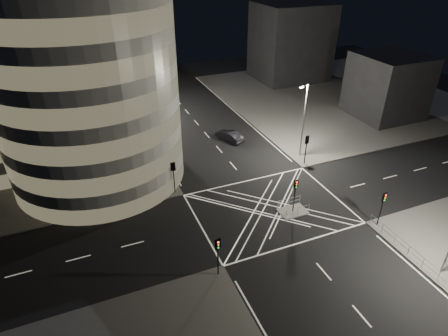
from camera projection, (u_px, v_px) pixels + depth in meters
name	position (u px, v px, depth m)	size (l,w,h in m)	color
ground	(270.00, 208.00, 41.05)	(120.00, 120.00, 0.00)	black
sidewalk_far_right	(336.00, 95.00, 71.94)	(42.00, 42.00, 0.15)	#504D4B
central_island	(293.00, 211.00, 40.48)	(3.00, 2.00, 0.15)	slate
office_tower_curved	(38.00, 70.00, 42.64)	(30.00, 29.00, 27.20)	gray
office_block_rear	(34.00, 42.00, 61.47)	(24.00, 16.00, 22.00)	gray
building_right_far	(291.00, 42.00, 77.39)	(14.00, 12.00, 15.00)	black
building_right_near	(387.00, 86.00, 60.93)	(10.00, 10.00, 10.00)	black
building_far_end	(128.00, 30.00, 81.16)	(18.00, 8.00, 18.00)	black
tree_a	(152.00, 148.00, 42.10)	(4.98, 4.98, 7.90)	black
tree_b	(141.00, 130.00, 47.04)	(4.49, 4.49, 7.27)	black
tree_c	(132.00, 110.00, 51.57)	(4.77, 4.77, 7.90)	black
tree_d	(125.00, 98.00, 56.46)	(5.12, 5.12, 7.84)	black
tree_e	(119.00, 90.00, 61.55)	(3.74, 3.74, 6.42)	black
traffic_signal_fl	(173.00, 172.00, 42.07)	(0.55, 0.22, 4.00)	black
traffic_signal_nl	(218.00, 250.00, 31.28)	(0.55, 0.22, 4.00)	black
traffic_signal_fr	(306.00, 145.00, 47.84)	(0.55, 0.22, 4.00)	black
traffic_signal_nr	(383.00, 203.00, 37.04)	(0.55, 0.22, 4.00)	black
traffic_signal_island	(295.00, 190.00, 39.02)	(0.55, 0.22, 4.00)	black
street_lamp_left_near	(155.00, 133.00, 44.65)	(1.25, 0.25, 10.00)	slate
street_lamp_left_far	(128.00, 88.00, 58.93)	(1.25, 0.25, 10.00)	slate
street_lamp_right_far	(304.00, 119.00, 48.44)	(1.25, 0.25, 10.00)	slate
railing_near_right	(416.00, 256.00, 33.77)	(0.06, 11.70, 1.10)	slate
railing_island_south	(298.00, 211.00, 39.44)	(2.80, 0.06, 1.10)	slate
railing_island_north	(289.00, 202.00, 40.87)	(2.80, 0.06, 1.10)	slate
sedan	(229.00, 136.00, 54.97)	(1.60, 4.58, 1.51)	black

